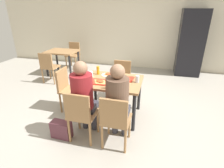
# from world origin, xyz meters

# --- Properties ---
(ground_plane) EXTENTS (10.00, 10.00, 0.02)m
(ground_plane) POSITION_xyz_m (0.00, 0.00, -0.01)
(ground_plane) COLOR #9E998E
(back_wall) EXTENTS (10.00, 0.10, 2.80)m
(back_wall) POSITION_xyz_m (0.00, 3.20, 1.40)
(back_wall) COLOR beige
(back_wall) RESTS_ON ground_plane
(main_table) EXTENTS (1.05, 0.83, 0.73)m
(main_table) POSITION_xyz_m (0.00, 0.00, 0.63)
(main_table) COLOR #9E7247
(main_table) RESTS_ON ground_plane
(chair_near_left) EXTENTS (0.40, 0.40, 0.84)m
(chair_near_left) POSITION_xyz_m (-0.26, -0.80, 0.49)
(chair_near_left) COLOR #9E7247
(chair_near_left) RESTS_ON ground_plane
(chair_near_right) EXTENTS (0.40, 0.40, 0.84)m
(chair_near_right) POSITION_xyz_m (0.26, -0.80, 0.49)
(chair_near_right) COLOR #9E7247
(chair_near_right) RESTS_ON ground_plane
(chair_far_side) EXTENTS (0.40, 0.40, 0.84)m
(chair_far_side) POSITION_xyz_m (0.00, 0.80, 0.49)
(chair_far_side) COLOR #9E7247
(chair_far_side) RESTS_ON ground_plane
(chair_left_end) EXTENTS (0.40, 0.40, 0.84)m
(chair_left_end) POSITION_xyz_m (-0.91, 0.00, 0.49)
(chair_left_end) COLOR #9E7247
(chair_left_end) RESTS_ON ground_plane
(person_in_red) EXTENTS (0.32, 0.42, 1.25)m
(person_in_red) POSITION_xyz_m (-0.26, -0.66, 0.74)
(person_in_red) COLOR #383842
(person_in_red) RESTS_ON ground_plane
(person_in_brown_jacket) EXTENTS (0.32, 0.42, 1.25)m
(person_in_brown_jacket) POSITION_xyz_m (0.26, -0.66, 0.74)
(person_in_brown_jacket) COLOR #383842
(person_in_brown_jacket) RESTS_ON ground_plane
(tray_red_near) EXTENTS (0.37, 0.27, 0.02)m
(tray_red_near) POSITION_xyz_m (-0.18, -0.15, 0.74)
(tray_red_near) COLOR red
(tray_red_near) RESTS_ON main_table
(tray_red_far) EXTENTS (0.38, 0.29, 0.02)m
(tray_red_far) POSITION_xyz_m (0.18, 0.12, 0.74)
(tray_red_far) COLOR red
(tray_red_far) RESTS_ON main_table
(paper_plate_center) EXTENTS (0.22, 0.22, 0.01)m
(paper_plate_center) POSITION_xyz_m (-0.16, 0.23, 0.73)
(paper_plate_center) COLOR white
(paper_plate_center) RESTS_ON main_table
(paper_plate_near_edge) EXTENTS (0.22, 0.22, 0.01)m
(paper_plate_near_edge) POSITION_xyz_m (0.16, -0.23, 0.73)
(paper_plate_near_edge) COLOR white
(paper_plate_near_edge) RESTS_ON main_table
(pizza_slice_a) EXTENTS (0.27, 0.24, 0.02)m
(pizza_slice_a) POSITION_xyz_m (-0.17, -0.16, 0.75)
(pizza_slice_a) COLOR tan
(pizza_slice_a) RESTS_ON tray_red_near
(pizza_slice_b) EXTENTS (0.24, 0.23, 0.02)m
(pizza_slice_b) POSITION_xyz_m (0.17, 0.14, 0.75)
(pizza_slice_b) COLOR #DBAD60
(pizza_slice_b) RESTS_ON tray_red_far
(pizza_slice_c) EXTENTS (0.23, 0.23, 0.02)m
(pizza_slice_c) POSITION_xyz_m (-0.14, 0.24, 0.75)
(pizza_slice_c) COLOR tan
(pizza_slice_c) RESTS_ON paper_plate_center
(plastic_cup_a) EXTENTS (0.07, 0.07, 0.10)m
(plastic_cup_a) POSITION_xyz_m (-0.03, 0.35, 0.78)
(plastic_cup_a) COLOR white
(plastic_cup_a) RESTS_ON main_table
(plastic_cup_b) EXTENTS (0.07, 0.07, 0.10)m
(plastic_cup_b) POSITION_xyz_m (0.03, -0.35, 0.78)
(plastic_cup_b) COLOR white
(plastic_cup_b) RESTS_ON main_table
(plastic_cup_c) EXTENTS (0.07, 0.07, 0.10)m
(plastic_cup_c) POSITION_xyz_m (-0.42, 0.06, 0.78)
(plastic_cup_c) COLOR white
(plastic_cup_c) RESTS_ON main_table
(plastic_cup_d) EXTENTS (0.07, 0.07, 0.10)m
(plastic_cup_d) POSITION_xyz_m (0.10, 0.27, 0.78)
(plastic_cup_d) COLOR white
(plastic_cup_d) RESTS_ON main_table
(soda_can) EXTENTS (0.07, 0.07, 0.12)m
(soda_can) POSITION_xyz_m (0.45, 0.02, 0.79)
(soda_can) COLOR #B7BCC6
(soda_can) RESTS_ON main_table
(condiment_bottle) EXTENTS (0.06, 0.06, 0.16)m
(condiment_bottle) POSITION_xyz_m (-0.34, 0.23, 0.81)
(condiment_bottle) COLOR orange
(condiment_bottle) RESTS_ON main_table
(foil_bundle) EXTENTS (0.10, 0.10, 0.10)m
(foil_bundle) POSITION_xyz_m (-0.45, -0.02, 0.78)
(foil_bundle) COLOR silver
(foil_bundle) RESTS_ON main_table
(handbag) EXTENTS (0.33, 0.17, 0.28)m
(handbag) POSITION_xyz_m (-0.61, -0.82, 0.14)
(handbag) COLOR #592D38
(handbag) RESTS_ON ground_plane
(drink_fridge) EXTENTS (0.70, 0.60, 1.90)m
(drink_fridge) POSITION_xyz_m (1.63, 2.85, 0.95)
(drink_fridge) COLOR black
(drink_fridge) RESTS_ON ground_plane
(background_table) EXTENTS (0.90, 0.70, 0.73)m
(background_table) POSITION_xyz_m (-2.06, 1.84, 0.61)
(background_table) COLOR #9E7247
(background_table) RESTS_ON ground_plane
(background_chair_near) EXTENTS (0.40, 0.40, 0.84)m
(background_chair_near) POSITION_xyz_m (-2.06, 1.11, 0.49)
(background_chair_near) COLOR #9E7247
(background_chair_near) RESTS_ON ground_plane
(background_chair_far) EXTENTS (0.40, 0.40, 0.84)m
(background_chair_far) POSITION_xyz_m (-2.06, 2.58, 0.49)
(background_chair_far) COLOR #9E7247
(background_chair_far) RESTS_ON ground_plane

